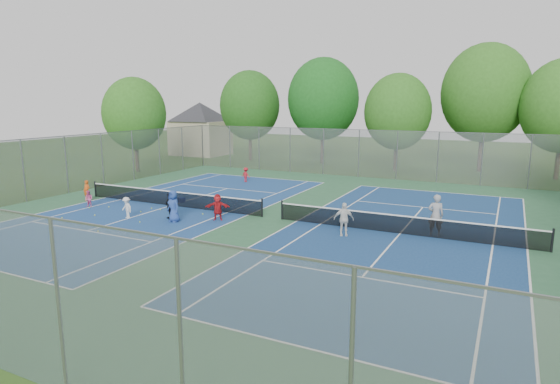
# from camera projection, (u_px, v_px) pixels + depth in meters

# --- Properties ---
(ground) EXTENTS (120.00, 120.00, 0.00)m
(ground) POSITION_uv_depth(u_px,v_px,m) (272.00, 218.00, 25.71)
(ground) COLOR #2B4E18
(ground) RESTS_ON ground
(court_pad) EXTENTS (32.00, 32.00, 0.01)m
(court_pad) POSITION_uv_depth(u_px,v_px,m) (272.00, 218.00, 25.71)
(court_pad) COLOR #2C5D3B
(court_pad) RESTS_ON ground
(court_left) EXTENTS (10.97, 23.77, 0.01)m
(court_left) POSITION_uv_depth(u_px,v_px,m) (171.00, 206.00, 28.76)
(court_left) COLOR navy
(court_left) RESTS_ON court_pad
(court_right) EXTENTS (10.97, 23.77, 0.01)m
(court_right) POSITION_uv_depth(u_px,v_px,m) (400.00, 234.00, 22.66)
(court_right) COLOR navy
(court_right) RESTS_ON court_pad
(net_left) EXTENTS (12.87, 0.10, 0.91)m
(net_left) POSITION_uv_depth(u_px,v_px,m) (171.00, 199.00, 28.67)
(net_left) COLOR black
(net_left) RESTS_ON ground
(net_right) EXTENTS (12.87, 0.10, 0.91)m
(net_right) POSITION_uv_depth(u_px,v_px,m) (401.00, 225.00, 22.58)
(net_right) COLOR black
(net_right) RESTS_ON ground
(fence_north) EXTENTS (32.00, 0.10, 4.00)m
(fence_north) POSITION_uv_depth(u_px,v_px,m) (359.00, 153.00, 39.41)
(fence_north) COLOR gray
(fence_north) RESTS_ON ground
(fence_west) EXTENTS (0.10, 32.00, 4.00)m
(fence_west) POSITION_uv_depth(u_px,v_px,m) (66.00, 165.00, 32.29)
(fence_west) COLOR gray
(fence_west) RESTS_ON ground
(house) EXTENTS (11.03, 11.03, 7.30)m
(house) POSITION_uv_depth(u_px,v_px,m) (200.00, 119.00, 55.60)
(house) COLOR #B7A88C
(house) RESTS_ON ground
(tree_nw) EXTENTS (6.40, 6.40, 9.58)m
(tree_nw) POSITION_uv_depth(u_px,v_px,m) (250.00, 105.00, 50.04)
(tree_nw) COLOR #443326
(tree_nw) RESTS_ON ground
(tree_nl) EXTENTS (7.20, 7.20, 10.69)m
(tree_nl) POSITION_uv_depth(u_px,v_px,m) (323.00, 99.00, 47.31)
(tree_nl) COLOR #443326
(tree_nl) RESTS_ON ground
(tree_nc) EXTENTS (6.00, 6.00, 8.85)m
(tree_nc) POSITION_uv_depth(u_px,v_px,m) (398.00, 112.00, 42.29)
(tree_nc) COLOR #443326
(tree_nc) RESTS_ON ground
(tree_nr) EXTENTS (7.60, 7.60, 11.42)m
(tree_nr) POSITION_uv_depth(u_px,v_px,m) (485.00, 93.00, 41.57)
(tree_nr) COLOR #443326
(tree_nr) RESTS_ON ground
(tree_side_w) EXTENTS (5.60, 5.60, 8.47)m
(tree_side_w) POSITION_uv_depth(u_px,v_px,m) (134.00, 114.00, 41.78)
(tree_side_w) COLOR #443326
(tree_side_w) RESTS_ON ground
(ball_crate) EXTENTS (0.45, 0.45, 0.32)m
(ball_crate) POSITION_uv_depth(u_px,v_px,m) (181.00, 200.00, 29.71)
(ball_crate) COLOR #1740B3
(ball_crate) RESTS_ON ground
(ball_hopper) EXTENTS (0.31, 0.31, 0.48)m
(ball_hopper) POSITION_uv_depth(u_px,v_px,m) (172.00, 208.00, 27.02)
(ball_hopper) COLOR green
(ball_hopper) RESTS_ON ground
(student_a) EXTENTS (0.50, 0.34, 1.34)m
(student_a) POSITION_uv_depth(u_px,v_px,m) (87.00, 191.00, 30.07)
(student_a) COLOR #D95114
(student_a) RESTS_ON ground
(student_b) EXTENTS (0.55, 0.46, 1.02)m
(student_b) POSITION_uv_depth(u_px,v_px,m) (89.00, 199.00, 28.32)
(student_b) COLOR #E65996
(student_b) RESTS_ON ground
(student_c) EXTENTS (0.85, 0.60, 1.19)m
(student_c) POSITION_uv_depth(u_px,v_px,m) (127.00, 208.00, 25.62)
(student_c) COLOR silver
(student_c) RESTS_ON ground
(student_d) EXTENTS (0.91, 0.64, 1.44)m
(student_d) POSITION_uv_depth(u_px,v_px,m) (170.00, 206.00, 25.47)
(student_d) COLOR black
(student_d) RESTS_ON ground
(student_e) EXTENTS (0.95, 0.75, 1.71)m
(student_e) POSITION_uv_depth(u_px,v_px,m) (174.00, 206.00, 24.79)
(student_e) COLOR #274591
(student_e) RESTS_ON ground
(student_f) EXTENTS (1.39, 0.97, 1.44)m
(student_f) POSITION_uv_depth(u_px,v_px,m) (218.00, 207.00, 25.14)
(student_f) COLOR red
(student_f) RESTS_ON ground
(child_far_baseline) EXTENTS (0.83, 0.60, 1.17)m
(child_far_baseline) POSITION_uv_depth(u_px,v_px,m) (246.00, 175.00, 37.13)
(child_far_baseline) COLOR red
(child_far_baseline) RESTS_ON ground
(instructor) EXTENTS (0.82, 0.63, 2.01)m
(instructor) POSITION_uv_depth(u_px,v_px,m) (436.00, 215.00, 22.24)
(instructor) COLOR gray
(instructor) RESTS_ON ground
(teen_court_b) EXTENTS (1.03, 0.76, 1.62)m
(teen_court_b) POSITION_uv_depth(u_px,v_px,m) (344.00, 219.00, 22.23)
(teen_court_b) COLOR silver
(teen_court_b) RESTS_ON ground
(tennis_ball_0) EXTENTS (0.07, 0.07, 0.07)m
(tennis_ball_0) POSITION_uv_depth(u_px,v_px,m) (171.00, 216.00, 25.97)
(tennis_ball_0) COLOR #CEDC33
(tennis_ball_0) RESTS_ON ground
(tennis_ball_1) EXTENTS (0.07, 0.07, 0.07)m
(tennis_ball_1) POSITION_uv_depth(u_px,v_px,m) (89.00, 208.00, 28.05)
(tennis_ball_1) COLOR #C4D130
(tennis_ball_1) RESTS_ON ground
(tennis_ball_2) EXTENTS (0.07, 0.07, 0.07)m
(tennis_ball_2) POSITION_uv_depth(u_px,v_px,m) (141.00, 212.00, 27.02)
(tennis_ball_2) COLOR #A3C12D
(tennis_ball_2) RESTS_ON ground
(tennis_ball_3) EXTENTS (0.07, 0.07, 0.07)m
(tennis_ball_3) POSITION_uv_depth(u_px,v_px,m) (109.00, 207.00, 28.26)
(tennis_ball_3) COLOR yellow
(tennis_ball_3) RESTS_ON ground
(tennis_ball_4) EXTENTS (0.07, 0.07, 0.07)m
(tennis_ball_4) POSITION_uv_depth(u_px,v_px,m) (160.00, 210.00, 27.55)
(tennis_ball_4) COLOR #A7C32D
(tennis_ball_4) RESTS_ON ground
(tennis_ball_5) EXTENTS (0.07, 0.07, 0.07)m
(tennis_ball_5) POSITION_uv_depth(u_px,v_px,m) (203.00, 214.00, 26.50)
(tennis_ball_5) COLOR #CAE435
(tennis_ball_5) RESTS_ON ground
(tennis_ball_6) EXTENTS (0.07, 0.07, 0.07)m
(tennis_ball_6) POSITION_uv_depth(u_px,v_px,m) (140.00, 222.00, 24.74)
(tennis_ball_6) COLOR #CEEB36
(tennis_ball_6) RESTS_ON ground
(tennis_ball_7) EXTENTS (0.07, 0.07, 0.07)m
(tennis_ball_7) POSITION_uv_depth(u_px,v_px,m) (152.00, 209.00, 27.89)
(tennis_ball_7) COLOR gold
(tennis_ball_7) RESTS_ON ground
(tennis_ball_8) EXTENTS (0.07, 0.07, 0.07)m
(tennis_ball_8) POSITION_uv_depth(u_px,v_px,m) (62.00, 218.00, 25.61)
(tennis_ball_8) COLOR #C5D230
(tennis_ball_8) RESTS_ON ground
(tennis_ball_9) EXTENTS (0.07, 0.07, 0.07)m
(tennis_ball_9) POSITION_uv_depth(u_px,v_px,m) (95.00, 215.00, 26.20)
(tennis_ball_9) COLOR #DBEC36
(tennis_ball_9) RESTS_ON ground
(tennis_ball_10) EXTENTS (0.07, 0.07, 0.07)m
(tennis_ball_10) POSITION_uv_depth(u_px,v_px,m) (98.00, 232.00, 22.96)
(tennis_ball_10) COLOR #EAF138
(tennis_ball_10) RESTS_ON ground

